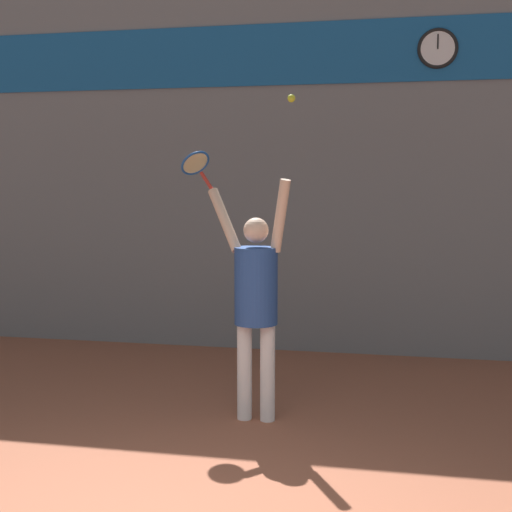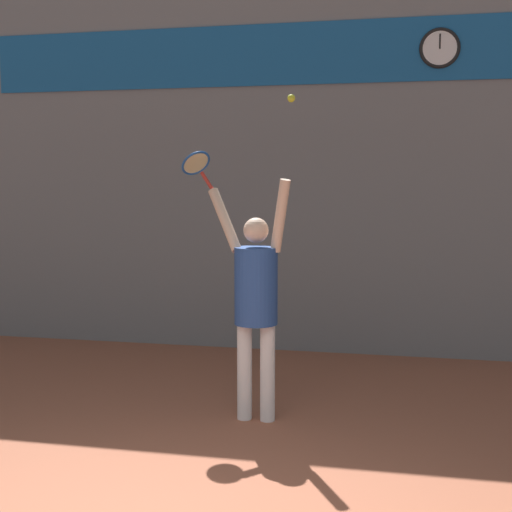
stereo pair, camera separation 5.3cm
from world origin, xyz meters
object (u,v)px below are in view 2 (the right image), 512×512
tennis_player (256,295)px  tennis_racket (197,165)px  scoreboard_clock (440,48)px  tennis_ball (291,98)px

tennis_player → tennis_racket: (-0.63, 0.38, 1.12)m
scoreboard_clock → tennis_racket: 3.38m
tennis_ball → tennis_player: bearing=167.6°
tennis_racket → tennis_ball: tennis_ball is taller
scoreboard_clock → tennis_racket: size_ratio=1.14×
scoreboard_clock → tennis_ball: scoreboard_clock is taller
tennis_racket → tennis_ball: 1.17m
scoreboard_clock → tennis_player: 3.89m
tennis_racket → tennis_player: bearing=-31.2°
tennis_racket → tennis_ball: (0.95, -0.45, 0.53)m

